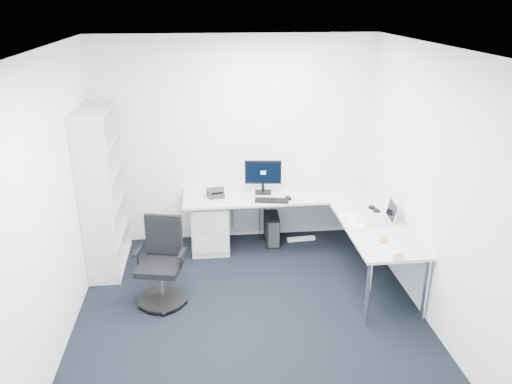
{
  "coord_description": "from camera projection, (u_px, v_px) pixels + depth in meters",
  "views": [
    {
      "loc": [
        -0.41,
        -4.16,
        3.12
      ],
      "look_at": [
        0.15,
        1.05,
        1.05
      ],
      "focal_mm": 35.0,
      "sensor_mm": 36.0,
      "label": 1
    }
  ],
  "objects": [
    {
      "name": "wall_front",
      "position": [
        292.0,
        360.0,
        2.6
      ],
      "size": [
        3.6,
        0.02,
        2.7
      ],
      "primitive_type": "cube",
      "color": "white",
      "rests_on": "ground"
    },
    {
      "name": "task_chair",
      "position": [
        160.0,
        264.0,
        5.26
      ],
      "size": [
        0.64,
        0.64,
        0.95
      ],
      "primitive_type": null,
      "rotation": [
        0.0,
        0.0,
        -0.21
      ],
      "color": "black",
      "rests_on": "ground"
    },
    {
      "name": "l_desk",
      "position": [
        285.0,
        231.0,
        6.25
      ],
      "size": [
        2.51,
        1.41,
        0.73
      ],
      "primitive_type": null,
      "color": "#BBBDBD",
      "rests_on": "ground"
    },
    {
      "name": "wall_back",
      "position": [
        236.0,
        142.0,
        6.48
      ],
      "size": [
        3.6,
        0.02,
        2.7
      ],
      "primitive_type": "cube",
      "color": "white",
      "rests_on": "ground"
    },
    {
      "name": "drawer_pedestal",
      "position": [
        210.0,
        223.0,
        6.49
      ],
      "size": [
        0.48,
        0.59,
        0.73
      ],
      "primitive_type": "cube",
      "color": "#BBBDBD",
      "rests_on": "ground"
    },
    {
      "name": "black_keyboard",
      "position": [
        272.0,
        200.0,
        6.2
      ],
      "size": [
        0.44,
        0.22,
        0.02
      ],
      "primitive_type": "cube",
      "rotation": [
        0.0,
        0.0,
        -0.18
      ],
      "color": "black",
      "rests_on": "l_desk"
    },
    {
      "name": "white_keyboard",
      "position": [
        354.0,
        221.0,
        5.64
      ],
      "size": [
        0.13,
        0.43,
        0.01
      ],
      "primitive_type": "cube",
      "rotation": [
        0.0,
        0.0,
        0.02
      ],
      "color": "white",
      "rests_on": "l_desk"
    },
    {
      "name": "headphones",
      "position": [
        374.0,
        208.0,
        5.94
      ],
      "size": [
        0.15,
        0.2,
        0.05
      ],
      "primitive_type": null,
      "rotation": [
        0.0,
        0.0,
        0.2
      ],
      "color": "black",
      "rests_on": "l_desk"
    },
    {
      "name": "mouse",
      "position": [
        288.0,
        198.0,
        6.27
      ],
      "size": [
        0.07,
        0.1,
        0.03
      ],
      "primitive_type": "cube",
      "rotation": [
        0.0,
        0.0,
        0.11
      ],
      "color": "black",
      "rests_on": "l_desk"
    },
    {
      "name": "ground",
      "position": [
        252.0,
        327.0,
        5.03
      ],
      "size": [
        4.2,
        4.2,
        0.0
      ],
      "primitive_type": "plane",
      "color": "black"
    },
    {
      "name": "wall_left",
      "position": [
        47.0,
        213.0,
        4.36
      ],
      "size": [
        0.02,
        4.2,
        2.7
      ],
      "primitive_type": "cube",
      "color": "white",
      "rests_on": "ground"
    },
    {
      "name": "power_strip",
      "position": [
        301.0,
        239.0,
        6.81
      ],
      "size": [
        0.39,
        0.1,
        0.04
      ],
      "primitive_type": "cube",
      "rotation": [
        0.0,
        0.0,
        0.09
      ],
      "color": "white",
      "rests_on": "ground"
    },
    {
      "name": "black_pc_tower",
      "position": [
        272.0,
        229.0,
        6.7
      ],
      "size": [
        0.19,
        0.41,
        0.39
      ],
      "primitive_type": "cube",
      "rotation": [
        0.0,
        0.0,
        -0.04
      ],
      "color": "black",
      "rests_on": "ground"
    },
    {
      "name": "monitor",
      "position": [
        263.0,
        177.0,
        6.38
      ],
      "size": [
        0.48,
        0.2,
        0.45
      ],
      "primitive_type": null,
      "rotation": [
        0.0,
        0.0,
        -0.1
      ],
      "color": "black",
      "rests_on": "l_desk"
    },
    {
      "name": "orange_fruit",
      "position": [
        384.0,
        241.0,
        5.11
      ],
      "size": [
        0.08,
        0.08,
        0.08
      ],
      "primitive_type": "sphere",
      "color": "orange",
      "rests_on": "l_desk"
    },
    {
      "name": "tissue_box",
      "position": [
        392.0,
        252.0,
        4.91
      ],
      "size": [
        0.16,
        0.23,
        0.07
      ],
      "primitive_type": "cube",
      "rotation": [
        0.0,
        0.0,
        0.25
      ],
      "color": "white",
      "rests_on": "l_desk"
    },
    {
      "name": "bookshelf",
      "position": [
        102.0,
        190.0,
        5.85
      ],
      "size": [
        0.38,
        0.99,
        1.98
      ],
      "primitive_type": null,
      "color": "silver",
      "rests_on": "ground"
    },
    {
      "name": "wall_right",
      "position": [
        441.0,
        196.0,
        4.72
      ],
      "size": [
        0.02,
        4.2,
        2.7
      ],
      "primitive_type": "cube",
      "color": "white",
      "rests_on": "ground"
    },
    {
      "name": "desk_phone",
      "position": [
        215.0,
        191.0,
        6.33
      ],
      "size": [
        0.24,
        0.24,
        0.14
      ],
      "primitive_type": null,
      "rotation": [
        0.0,
        0.0,
        0.2
      ],
      "color": "#28282B",
      "rests_on": "l_desk"
    },
    {
      "name": "beige_pc_tower",
      "position": [
        163.0,
        237.0,
        6.5
      ],
      "size": [
        0.21,
        0.42,
        0.38
      ],
      "primitive_type": "cube",
      "rotation": [
        0.0,
        0.0,
        -0.07
      ],
      "color": "beige",
      "rests_on": "ground"
    },
    {
      "name": "ceiling",
      "position": [
        251.0,
        51.0,
        4.04
      ],
      "size": [
        4.2,
        4.2,
        0.0
      ],
      "primitive_type": "plane",
      "color": "white"
    },
    {
      "name": "laptop",
      "position": [
        375.0,
        211.0,
        5.65
      ],
      "size": [
        0.35,
        0.34,
        0.22
      ],
      "primitive_type": null,
      "rotation": [
        0.0,
        0.0,
        -0.1
      ],
      "color": "silver",
      "rests_on": "l_desk"
    }
  ]
}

